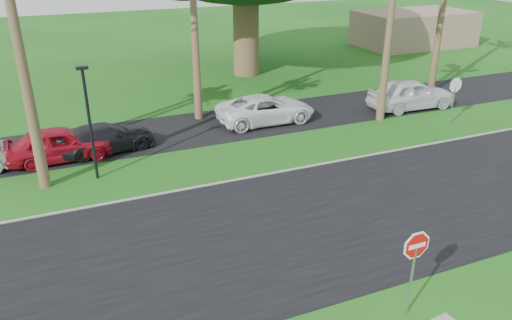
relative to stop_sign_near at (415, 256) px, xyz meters
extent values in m
plane|color=#175114|center=(-0.50, 3.00, -1.77)|extent=(120.00, 120.00, 0.00)
cube|color=black|center=(-0.50, 5.00, -1.76)|extent=(120.00, 8.00, 0.02)
cube|color=black|center=(-0.50, 15.50, -1.76)|extent=(120.00, 5.00, 0.02)
cube|color=gray|center=(-0.50, 9.05, -1.74)|extent=(120.00, 0.12, 0.06)
cylinder|color=gray|center=(0.00, 0.00, -0.77)|extent=(0.07, 0.07, 2.00)
cylinder|color=white|center=(0.00, 0.00, 0.33)|extent=(1.05, 0.02, 1.05)
cylinder|color=red|center=(0.00, 0.00, 0.33)|extent=(0.90, 0.02, 0.90)
cube|color=white|center=(0.00, 0.00, 0.33)|extent=(0.50, 0.02, 0.12)
cylinder|color=gray|center=(11.50, 11.00, -0.77)|extent=(0.07, 0.07, 2.00)
cylinder|color=white|center=(11.50, 11.00, 0.33)|extent=(1.05, 0.02, 1.05)
cylinder|color=red|center=(11.50, 11.00, 0.33)|extent=(0.90, 0.02, 0.90)
cube|color=white|center=(11.50, 11.00, 0.33)|extent=(0.50, 0.02, 0.12)
cone|color=brown|center=(-8.50, 11.50, 3.98)|extent=(0.44, 0.44, 11.50)
cone|color=brown|center=(-0.50, 17.00, 2.98)|extent=(0.44, 0.44, 9.50)
cone|color=brown|center=(8.50, 13.00, 2.48)|extent=(0.44, 0.44, 8.50)
cylinder|color=brown|center=(5.50, 25.00, 1.23)|extent=(1.80, 1.80, 6.00)
cylinder|color=black|center=(-6.50, 11.50, 0.48)|extent=(0.12, 0.12, 4.50)
cube|color=black|center=(-6.50, 11.50, 2.81)|extent=(0.45, 0.25, 0.12)
cube|color=gray|center=(23.50, 29.00, -0.27)|extent=(10.00, 6.00, 3.00)
imported|color=#A60D1F|center=(-7.74, 13.97, -1.01)|extent=(4.54, 1.95, 1.53)
imported|color=black|center=(-5.76, 14.21, -1.13)|extent=(4.71, 2.53, 1.30)
imported|color=white|center=(2.61, 14.99, -1.05)|extent=(5.24, 2.43, 1.45)
imported|color=silver|center=(11.20, 13.91, -0.92)|extent=(5.13, 2.27, 1.72)
camera|label=1|loc=(-7.65, -7.98, 7.24)|focal=35.00mm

